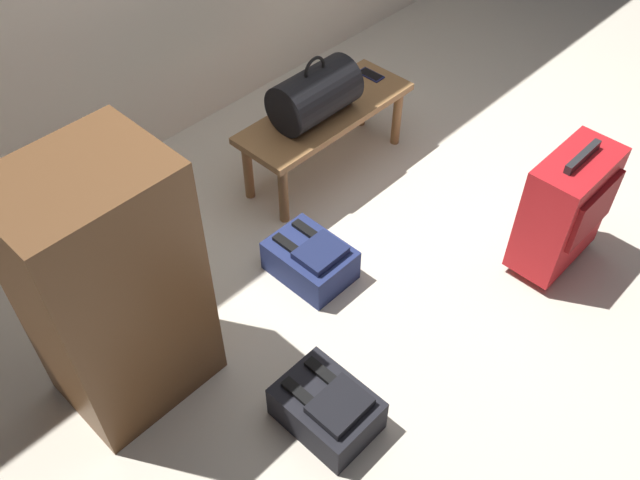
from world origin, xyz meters
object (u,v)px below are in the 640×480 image
suitcase_upright_red (565,209)px  duffel_bag_black (315,94)px  bench (326,119)px  backpack_navy (311,260)px  backpack_dark (327,408)px  side_cabinet (112,291)px  cell_phone (371,75)px

suitcase_upright_red → duffel_bag_black: bearing=104.8°
bench → backpack_navy: (-0.61, -0.48, -0.23)m
bench → suitcase_upright_red: 1.27m
bench → backpack_dark: bearing=-136.3°
backpack_dark → suitcase_upright_red: bearing=-7.3°
duffel_bag_black → backpack_dark: 1.55m
backpack_navy → side_cabinet: bearing=172.7°
side_cabinet → backpack_navy: bearing=-7.3°
backpack_dark → side_cabinet: side_cabinet is taller
cell_phone → backpack_dark: 1.90m
bench → duffel_bag_black: bearing=180.0°
backpack_dark → backpack_navy: size_ratio=1.00×
side_cabinet → cell_phone: bearing=12.1°
bench → suitcase_upright_red: suitcase_upright_red is taller
bench → duffel_bag_black: (-0.08, 0.00, 0.19)m
bench → side_cabinet: (-1.50, -0.37, 0.22)m
backpack_navy → side_cabinet: size_ratio=0.35×
bench → backpack_dark: bench is taller
cell_phone → suitcase_upright_red: suitcase_upright_red is taller
backpack_dark → backpack_navy: (0.51, 0.59, 0.00)m
bench → side_cabinet: size_ratio=0.91×
suitcase_upright_red → backpack_dark: (-1.36, 0.18, -0.24)m
bench → duffel_bag_black: size_ratio=2.27×
bench → duffel_bag_black: 0.21m
duffel_bag_black → suitcase_upright_red: bearing=-75.2°
suitcase_upright_red → side_cabinet: size_ratio=0.59×
duffel_bag_black → suitcase_upright_red: size_ratio=0.68×
cell_phone → side_cabinet: bearing=-167.9°
cell_phone → backpack_navy: cell_phone is taller
side_cabinet → bench: bearing=13.7°
backpack_navy → suitcase_upright_red: bearing=-41.7°
duffel_bag_black → suitcase_upright_red: duffel_bag_black is taller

